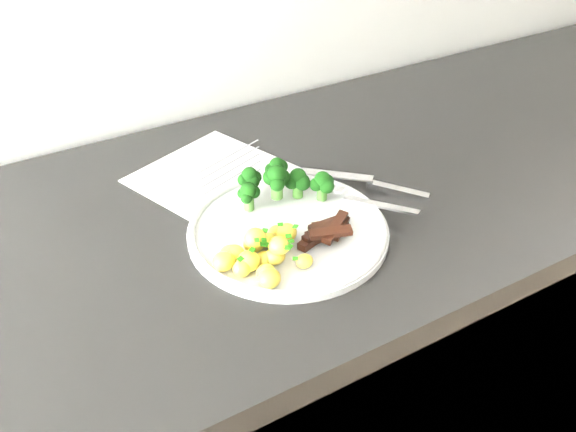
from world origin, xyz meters
The scene contains 8 objects.
counter centered at (-0.09, 1.67, 0.45)m, with size 2.42×0.60×0.91m.
recipe_paper centered at (-0.19, 1.74, 0.91)m, with size 0.30×0.35×0.00m.
plate centered at (-0.18, 1.60, 0.91)m, with size 0.27×0.27×0.02m.
broccoli centered at (-0.15, 1.66, 0.95)m, with size 0.14×0.09×0.06m.
potatoes centered at (-0.24, 1.56, 0.93)m, with size 0.12×0.10×0.04m.
beef_strips centered at (-0.14, 1.56, 0.93)m, with size 0.09×0.06×0.02m.
fork centered at (-0.05, 1.59, 0.92)m, with size 0.10×0.15×0.02m.
knife centered at (0.00, 1.62, 0.92)m, with size 0.14×0.16×0.02m.
Camera 1 is at (-0.50, 1.04, 1.41)m, focal length 37.86 mm.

